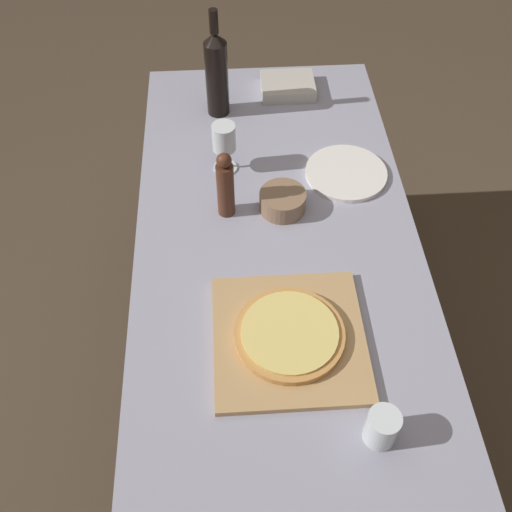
{
  "coord_description": "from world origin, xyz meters",
  "views": [
    {
      "loc": [
        -0.13,
        -1.07,
        2.03
      ],
      "look_at": [
        -0.07,
        -0.08,
        0.84
      ],
      "focal_mm": 42.0,
      "sensor_mm": 36.0,
      "label": 1
    }
  ],
  "objects": [
    {
      "name": "dining_table",
      "position": [
        0.0,
        0.0,
        0.68
      ],
      "size": [
        0.79,
        1.73,
        0.78
      ],
      "color": "#9393A8",
      "rests_on": "ground_plane"
    },
    {
      "name": "cutting_board",
      "position": [
        0.0,
        -0.3,
        0.79
      ],
      "size": [
        0.37,
        0.38,
        0.02
      ],
      "color": "tan",
      "rests_on": "dining_table"
    },
    {
      "name": "small_bowl",
      "position": [
        0.02,
        0.14,
        0.81
      ],
      "size": [
        0.13,
        0.13,
        0.06
      ],
      "color": "#84664C",
      "rests_on": "dining_table"
    },
    {
      "name": "wine_glass",
      "position": [
        -0.14,
        0.32,
        0.89
      ],
      "size": [
        0.07,
        0.07,
        0.16
      ],
      "color": "silver",
      "rests_on": "dining_table"
    },
    {
      "name": "ground_plane",
      "position": [
        0.0,
        0.0,
        0.0
      ],
      "size": [
        12.0,
        12.0,
        0.0
      ],
      "primitive_type": "plane",
      "color": "#4C3D2D"
    },
    {
      "name": "pizza",
      "position": [
        0.0,
        -0.3,
        0.81
      ],
      "size": [
        0.27,
        0.27,
        0.02
      ],
      "color": "#C68947",
      "rests_on": "cutting_board"
    },
    {
      "name": "dinner_plate",
      "position": [
        0.23,
        0.27,
        0.78
      ],
      "size": [
        0.25,
        0.25,
        0.01
      ],
      "color": "white",
      "rests_on": "dining_table"
    },
    {
      "name": "pepper_mill",
      "position": [
        -0.14,
        0.14,
        0.88
      ],
      "size": [
        0.05,
        0.05,
        0.22
      ],
      "color": "#4C2819",
      "rests_on": "dining_table"
    },
    {
      "name": "wine_bottle",
      "position": [
        -0.15,
        0.61,
        0.93
      ],
      "size": [
        0.07,
        0.07,
        0.36
      ],
      "color": "black",
      "rests_on": "dining_table"
    },
    {
      "name": "food_container",
      "position": [
        0.1,
        0.71,
        0.8
      ],
      "size": [
        0.19,
        0.15,
        0.04
      ],
      "color": "#BCB7AD",
      "rests_on": "dining_table"
    },
    {
      "name": "drinking_tumbler",
      "position": [
        0.17,
        -0.56,
        0.82
      ],
      "size": [
        0.07,
        0.07,
        0.09
      ],
      "color": "silver",
      "rests_on": "dining_table"
    }
  ]
}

